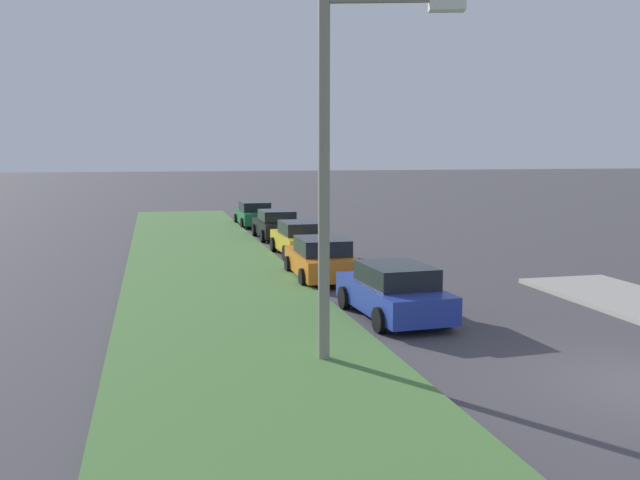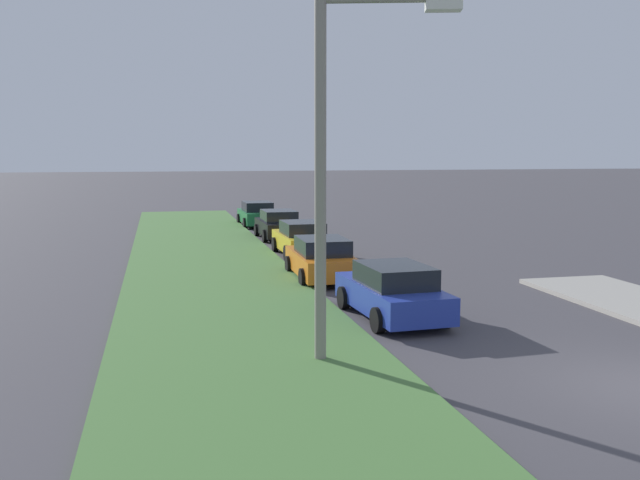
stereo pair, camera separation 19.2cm
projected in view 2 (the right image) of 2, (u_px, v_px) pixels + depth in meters
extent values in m
cube|color=#477238|center=(221.00, 295.00, 20.79)|extent=(60.00, 6.00, 0.12)
cube|color=#23389E|center=(392.00, 297.00, 18.19)|extent=(4.39, 2.01, 0.70)
cube|color=black|center=(395.00, 275.00, 17.92)|extent=(2.28, 1.71, 0.55)
cylinder|color=black|center=(344.00, 298.00, 19.26)|extent=(0.65, 0.25, 0.64)
cylinder|color=black|center=(403.00, 294.00, 19.75)|extent=(0.65, 0.25, 0.64)
cylinder|color=black|center=(378.00, 320.00, 16.68)|extent=(0.65, 0.25, 0.64)
cylinder|color=black|center=(445.00, 315.00, 17.18)|extent=(0.65, 0.25, 0.64)
cube|color=orange|center=(321.00, 263.00, 23.74)|extent=(4.33, 1.87, 0.70)
cube|color=black|center=(322.00, 246.00, 23.46)|extent=(2.22, 1.63, 0.55)
cylinder|color=black|center=(289.00, 265.00, 24.88)|extent=(0.64, 0.23, 0.64)
cylinder|color=black|center=(337.00, 263.00, 25.27)|extent=(0.64, 0.23, 0.64)
cylinder|color=black|center=(303.00, 278.00, 22.27)|extent=(0.64, 0.23, 0.64)
cylinder|color=black|center=(356.00, 276.00, 22.65)|extent=(0.64, 0.23, 0.64)
cube|color=gold|center=(301.00, 242.00, 29.25)|extent=(4.33, 1.87, 0.70)
cube|color=black|center=(302.00, 228.00, 28.98)|extent=(2.22, 1.63, 0.55)
cylinder|color=black|center=(275.00, 244.00, 30.36)|extent=(0.64, 0.23, 0.64)
cylinder|color=black|center=(314.00, 243.00, 30.80)|extent=(0.64, 0.23, 0.64)
cylinder|color=black|center=(287.00, 253.00, 27.77)|extent=(0.64, 0.23, 0.64)
cylinder|color=black|center=(330.00, 251.00, 28.20)|extent=(0.64, 0.23, 0.64)
cube|color=black|center=(278.00, 227.00, 34.90)|extent=(4.32, 1.84, 0.70)
cube|color=black|center=(279.00, 216.00, 34.63)|extent=(2.21, 1.62, 0.55)
cylinder|color=black|center=(257.00, 230.00, 36.02)|extent=(0.64, 0.23, 0.64)
cylinder|color=black|center=(290.00, 229.00, 36.45)|extent=(0.64, 0.23, 0.64)
cylinder|color=black|center=(265.00, 236.00, 33.42)|extent=(0.64, 0.23, 0.64)
cylinder|color=black|center=(301.00, 235.00, 33.84)|extent=(0.64, 0.23, 0.64)
cube|color=#1E6B38|center=(257.00, 217.00, 40.84)|extent=(4.33, 1.88, 0.70)
cube|color=black|center=(257.00, 206.00, 40.57)|extent=(2.23, 1.64, 0.55)
cylinder|color=black|center=(239.00, 219.00, 41.95)|extent=(0.64, 0.23, 0.64)
cylinder|color=black|center=(268.00, 218.00, 42.39)|extent=(0.64, 0.23, 0.64)
cylinder|color=black|center=(245.00, 223.00, 39.35)|extent=(0.64, 0.23, 0.64)
cylinder|color=black|center=(276.00, 223.00, 39.80)|extent=(0.64, 0.23, 0.64)
cylinder|color=gray|center=(320.00, 184.00, 13.83)|extent=(0.24, 0.24, 7.50)
cylinder|color=gray|center=(382.00, 0.00, 13.31)|extent=(0.78, 2.34, 0.12)
cube|color=silver|center=(444.00, 5.00, 13.26)|extent=(0.54, 0.77, 0.24)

